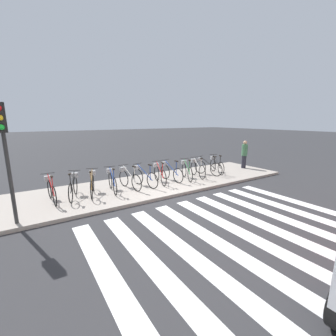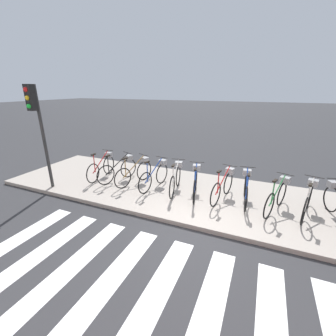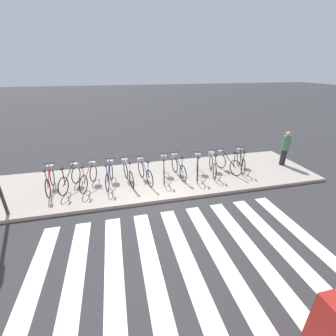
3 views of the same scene
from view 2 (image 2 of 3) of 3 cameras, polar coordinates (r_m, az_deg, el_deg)
name	(u,v)px [view 2 (image 2 of 3)]	position (r m, az deg, el deg)	size (l,w,h in m)	color
ground_plane	(192,229)	(5.81, 6.09, -15.25)	(120.00, 120.00, 0.00)	#2D2D30
sidewalk	(209,197)	(7.30, 10.39, -7.19)	(14.31, 3.62, 0.12)	#9E9389
parked_bicycle_0	(102,166)	(8.75, -16.30, 0.54)	(0.46, 1.69, 1.03)	black
parked_bicycle_1	(119,168)	(8.32, -12.23, -0.08)	(0.69, 1.60, 1.03)	black
parked_bicycle_2	(136,171)	(7.95, -8.17, -0.77)	(0.65, 1.62, 1.03)	black
parked_bicycle_3	(155,174)	(7.56, -3.21, -1.65)	(0.46, 1.67, 1.03)	black
parked_bicycle_4	(176,178)	(7.30, 2.02, -2.44)	(0.47, 1.67, 1.03)	black
parked_bicycle_5	(195,181)	(7.06, 6.99, -3.39)	(0.55, 1.65, 1.03)	black
parked_bicycle_6	(224,185)	(6.97, 13.93, -4.14)	(0.52, 1.66, 1.03)	black
parked_bicycle_7	(246,187)	(6.97, 19.20, -4.70)	(0.46, 1.68, 1.03)	black
parked_bicycle_8	(277,195)	(6.82, 26.05, -6.22)	(0.69, 1.60, 1.03)	black
parked_bicycle_9	(308,199)	(6.99, 32.06, -6.68)	(0.57, 1.64, 1.03)	black
traffic_light	(36,116)	(8.08, -30.45, 11.26)	(0.24, 0.40, 3.31)	#2D2D2D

